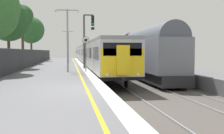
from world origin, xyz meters
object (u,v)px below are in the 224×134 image
commuter_train_at_platform (88,54)px  platform_lamp_mid (68,35)px  background_tree_back (31,31)px  speed_limit_sign (86,49)px  background_tree_right (23,17)px  background_tree_centre (7,21)px  signal_gantry (87,35)px  freight_train_adjacent_track (133,52)px  platform_lamp_far (68,43)px

commuter_train_at_platform → platform_lamp_mid: bearing=-97.5°
platform_lamp_mid → background_tree_back: bearing=103.6°
speed_limit_sign → background_tree_right: (-7.75, 17.07, 4.60)m
background_tree_centre → background_tree_back: (-0.57, 21.24, 0.61)m
speed_limit_sign → background_tree_centre: size_ratio=0.43×
signal_gantry → background_tree_back: 24.52m
freight_train_adjacent_track → background_tree_back: bearing=125.1°
commuter_train_at_platform → background_tree_centre: size_ratio=9.28×
background_tree_right → platform_lamp_far: bearing=42.7°
freight_train_adjacent_track → background_tree_centre: bearing=-173.4°
commuter_train_at_platform → signal_gantry: signal_gantry is taller
background_tree_back → signal_gantry: bearing=-70.0°
freight_train_adjacent_track → background_tree_right: size_ratio=3.17×
commuter_train_at_platform → background_tree_right: 13.62m
commuter_train_at_platform → signal_gantry: size_ratio=12.01×
freight_train_adjacent_track → platform_lamp_mid: bearing=-134.8°
background_tree_right → freight_train_adjacent_track: bearing=-35.1°
background_tree_centre → speed_limit_sign: bearing=-38.7°
signal_gantry → background_tree_back: background_tree_back is taller
freight_train_adjacent_track → commuter_train_at_platform: bearing=102.7°
freight_train_adjacent_track → background_tree_back: (-13.86, 19.70, 3.65)m
background_tree_right → background_tree_back: (-0.25, 10.13, -1.17)m
speed_limit_sign → background_tree_centre: background_tree_centre is taller
platform_lamp_mid → commuter_train_at_platform: bearing=82.5°
platform_lamp_mid → platform_lamp_far: bearing=90.0°
signal_gantry → background_tree_centre: (-7.80, 1.73, 1.37)m
platform_lamp_mid → background_tree_centre: bearing=135.5°
freight_train_adjacent_track → background_tree_right: bearing=144.9°
platform_lamp_mid → platform_lamp_far: 22.76m
speed_limit_sign → platform_lamp_far: 22.95m
speed_limit_sign → background_tree_back: (-8.01, 27.20, 3.43)m
background_tree_centre → background_tree_back: background_tree_back is taller
background_tree_back → speed_limit_sign: bearing=-73.6°
background_tree_right → commuter_train_at_platform: bearing=40.4°
commuter_train_at_platform → platform_lamp_far: 4.44m
speed_limit_sign → background_tree_centre: (-7.43, 5.96, 2.82)m
freight_train_adjacent_track → platform_lamp_mid: (-7.32, -7.39, 1.44)m
speed_limit_sign → signal_gantry: bearing=85.1°
freight_train_adjacent_track → background_tree_right: background_tree_right is taller
speed_limit_sign → background_tree_right: bearing=114.4°
signal_gantry → platform_lamp_mid: 4.52m
commuter_train_at_platform → signal_gantry: 21.14m
platform_lamp_mid → background_tree_right: background_tree_right is taller
freight_train_adjacent_track → speed_limit_sign: (-5.85, -7.50, 0.22)m
freight_train_adjacent_track → background_tree_centre: (-13.28, -1.54, 3.04)m
background_tree_right → background_tree_back: bearing=91.4°
commuter_train_at_platform → freight_train_adjacent_track: size_ratio=2.46×
speed_limit_sign → platform_lamp_far: platform_lamp_far is taller
commuter_train_at_platform → speed_limit_sign: speed_limit_sign is taller
platform_lamp_mid → background_tree_right: bearing=110.3°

